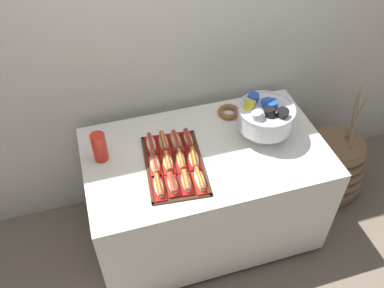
{
  "coord_description": "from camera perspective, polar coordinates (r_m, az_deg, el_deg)",
  "views": [
    {
      "loc": [
        -0.58,
        -1.63,
        2.53
      ],
      "look_at": [
        -0.08,
        0.01,
        0.86
      ],
      "focal_mm": 38.47,
      "sensor_mm": 36.0,
      "label": 1
    }
  ],
  "objects": [
    {
      "name": "ground_plane",
      "position": [
        3.06,
        1.57,
        -11.4
      ],
      "size": [
        10.0,
        10.0,
        0.0
      ],
      "primitive_type": "plane",
      "color": "#7A6B5B"
    },
    {
      "name": "back_wall",
      "position": [
        2.56,
        -1.63,
        15.47
      ],
      "size": [
        6.0,
        0.1,
        2.6
      ],
      "primitive_type": "cube",
      "color": "silver",
      "rests_on": "ground_plane"
    },
    {
      "name": "buffet_table",
      "position": [
        2.73,
        1.74,
        -6.49
      ],
      "size": [
        1.45,
        0.85,
        0.79
      ],
      "color": "white",
      "rests_on": "ground_plane"
    },
    {
      "name": "floor_vase",
      "position": [
        3.29,
        18.78,
        -2.92
      ],
      "size": [
        0.5,
        0.5,
        1.03
      ],
      "color": "brown",
      "rests_on": "ground_plane"
    },
    {
      "name": "serving_tray",
      "position": [
        2.37,
        -2.44,
        -2.96
      ],
      "size": [
        0.38,
        0.55,
        0.01
      ],
      "color": "#472B19",
      "rests_on": "buffet_table"
    },
    {
      "name": "hot_dog_0",
      "position": [
        2.23,
        -4.63,
        -5.89
      ],
      "size": [
        0.07,
        0.18,
        0.06
      ],
      "color": "red",
      "rests_on": "serving_tray"
    },
    {
      "name": "hot_dog_1",
      "position": [
        2.23,
        -2.72,
        -5.62
      ],
      "size": [
        0.07,
        0.15,
        0.06
      ],
      "color": "red",
      "rests_on": "serving_tray"
    },
    {
      "name": "hot_dog_2",
      "position": [
        2.24,
        -0.82,
        -5.31
      ],
      "size": [
        0.08,
        0.17,
        0.06
      ],
      "color": "red",
      "rests_on": "serving_tray"
    },
    {
      "name": "hot_dog_3",
      "position": [
        2.25,
        1.07,
        -5.03
      ],
      "size": [
        0.07,
        0.18,
        0.06
      ],
      "color": "red",
      "rests_on": "serving_tray"
    },
    {
      "name": "hot_dog_4",
      "position": [
        2.34,
        -5.19,
        -2.82
      ],
      "size": [
        0.08,
        0.19,
        0.06
      ],
      "color": "red",
      "rests_on": "serving_tray"
    },
    {
      "name": "hot_dog_5",
      "position": [
        2.34,
        -3.37,
        -2.59
      ],
      "size": [
        0.08,
        0.17,
        0.06
      ],
      "color": "red",
      "rests_on": "serving_tray"
    },
    {
      "name": "hot_dog_6",
      "position": [
        2.35,
        -1.56,
        -2.31
      ],
      "size": [
        0.07,
        0.18,
        0.06
      ],
      "color": "red",
      "rests_on": "serving_tray"
    },
    {
      "name": "hot_dog_7",
      "position": [
        2.36,
        0.24,
        -2.1
      ],
      "size": [
        0.09,
        0.19,
        0.06
      ],
      "color": "#B21414",
      "rests_on": "serving_tray"
    },
    {
      "name": "hot_dog_8",
      "position": [
        2.45,
        -5.68,
        -0.08
      ],
      "size": [
        0.07,
        0.17,
        0.06
      ],
      "color": "#B21414",
      "rests_on": "serving_tray"
    },
    {
      "name": "hot_dog_9",
      "position": [
        2.46,
        -3.95,
        0.16
      ],
      "size": [
        0.08,
        0.18,
        0.06
      ],
      "color": "red",
      "rests_on": "serving_tray"
    },
    {
      "name": "hot_dog_10",
      "position": [
        2.46,
        -2.23,
        0.39
      ],
      "size": [
        0.07,
        0.17,
        0.06
      ],
      "color": "red",
      "rests_on": "serving_tray"
    },
    {
      "name": "hot_dog_11",
      "position": [
        2.47,
        -0.51,
        0.62
      ],
      "size": [
        0.07,
        0.16,
        0.06
      ],
      "color": "#B21414",
      "rests_on": "serving_tray"
    },
    {
      "name": "punch_bowl",
      "position": [
        2.47,
        10.14,
        3.85
      ],
      "size": [
        0.34,
        0.34,
        0.28
      ],
      "color": "silver",
      "rests_on": "buffet_table"
    },
    {
      "name": "cup_stack",
      "position": [
        2.4,
        -12.7,
        -0.43
      ],
      "size": [
        0.08,
        0.08,
        0.18
      ],
      "color": "red",
      "rests_on": "buffet_table"
    },
    {
      "name": "donut",
      "position": [
        2.71,
        5.12,
        4.47
      ],
      "size": [
        0.15,
        0.15,
        0.04
      ],
      "color": "brown",
      "rests_on": "buffet_table"
    }
  ]
}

